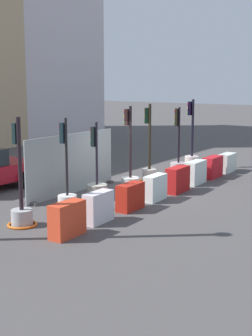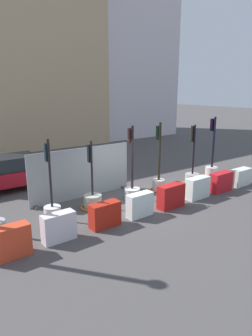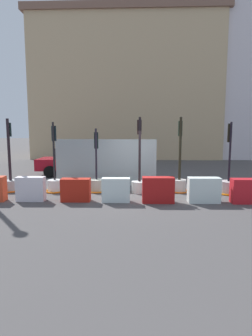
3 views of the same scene
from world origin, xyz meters
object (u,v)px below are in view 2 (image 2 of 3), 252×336
(traffic_light_5, at_px, (192,176))
(construction_barrier_0, at_px, (10,242))
(traffic_light_3, at_px, (132,186))
(construction_barrier_6, at_px, (221,182))
(traffic_light_1, at_px, (52,208))
(construction_barrier_7, at_px, (241,177))
(traffic_light_6, at_px, (212,167))
(construction_barrier_4, at_px, (171,196))
(traffic_light_4, at_px, (159,179))
(construction_barrier_3, at_px, (140,205))
(construction_barrier_1, at_px, (59,227))
(traffic_light_2, at_px, (93,198))
(construction_barrier_5, at_px, (197,188))
(car_red_compact, at_px, (17,172))
(construction_barrier_2, at_px, (105,215))

(traffic_light_5, height_order, construction_barrier_0, traffic_light_5)
(traffic_light_3, height_order, construction_barrier_6, traffic_light_3)
(traffic_light_1, height_order, construction_barrier_7, traffic_light_1)
(traffic_light_6, distance_m, construction_barrier_4, 4.92)
(traffic_light_1, xyz_separation_m, traffic_light_4, (5.12, 0.19, 0.10))
(construction_barrier_6, bearing_deg, traffic_light_3, 157.81)
(construction_barrier_3, bearing_deg, construction_barrier_0, -179.03)
(construction_barrier_0, relative_size, construction_barrier_1, 1.05)
(traffic_light_2, xyz_separation_m, traffic_light_6, (7.03, -0.02, 0.17))
(traffic_light_2, distance_m, construction_barrier_1, 2.74)
(traffic_light_5, xyz_separation_m, construction_barrier_5, (-1.29, -1.44, 0.04))
(traffic_light_6, xyz_separation_m, construction_barrier_1, (-9.17, -1.68, -0.10))
(construction_barrier_4, relative_size, car_red_compact, 0.25)
(traffic_light_1, bearing_deg, construction_barrier_4, -21.12)
(traffic_light_2, bearing_deg, traffic_light_4, 0.50)
(traffic_light_5, relative_size, traffic_light_6, 0.92)
(construction_barrier_0, height_order, car_red_compact, car_red_compact)
(construction_barrier_7, relative_size, car_red_compact, 0.25)
(traffic_light_5, distance_m, construction_barrier_7, 2.25)
(construction_barrier_6, bearing_deg, traffic_light_6, 49.00)
(construction_barrier_2, height_order, construction_barrier_5, construction_barrier_5)
(traffic_light_2, bearing_deg, construction_barrier_7, -13.54)
(traffic_light_6, height_order, construction_barrier_4, traffic_light_6)
(construction_barrier_0, bearing_deg, construction_barrier_3, 0.97)
(car_red_compact, bearing_deg, traffic_light_4, -39.49)
(traffic_light_4, bearing_deg, construction_barrier_5, -69.70)
(construction_barrier_4, distance_m, car_red_compact, 7.15)
(traffic_light_1, distance_m, traffic_light_4, 5.13)
(traffic_light_6, height_order, car_red_compact, traffic_light_6)
(traffic_light_6, height_order, construction_barrier_2, traffic_light_6)
(construction_barrier_7, bearing_deg, traffic_light_5, 139.53)
(construction_barrier_6, bearing_deg, construction_barrier_1, 179.99)
(traffic_light_3, xyz_separation_m, construction_barrier_0, (-5.36, -1.64, -0.12))
(traffic_light_4, bearing_deg, construction_barrier_4, -118.85)
(traffic_light_3, xyz_separation_m, construction_barrier_4, (0.65, -1.61, -0.12))
(construction_barrier_2, xyz_separation_m, construction_barrier_3, (1.45, -0.03, 0.02))
(construction_barrier_4, distance_m, construction_barrier_6, 3.13)
(traffic_light_3, height_order, construction_barrier_0, traffic_light_3)
(construction_barrier_4, xyz_separation_m, construction_barrier_6, (3.13, 0.06, -0.02))
(traffic_light_6, xyz_separation_m, construction_barrier_4, (-4.60, -1.75, -0.08))
(traffic_light_5, relative_size, construction_barrier_1, 2.82)
(traffic_light_4, bearing_deg, construction_barrier_0, -165.38)
(traffic_light_5, relative_size, construction_barrier_3, 2.84)
(traffic_light_4, height_order, traffic_light_6, traffic_light_6)
(traffic_light_1, distance_m, construction_barrier_6, 7.43)
(construction_barrier_7, height_order, car_red_compact, car_red_compact)
(traffic_light_4, distance_m, traffic_light_5, 1.94)
(construction_barrier_2, bearing_deg, traffic_light_5, 13.97)
(traffic_light_4, xyz_separation_m, construction_barrier_1, (-5.56, -1.73, -0.11))
(traffic_light_2, bearing_deg, construction_barrier_4, -35.93)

